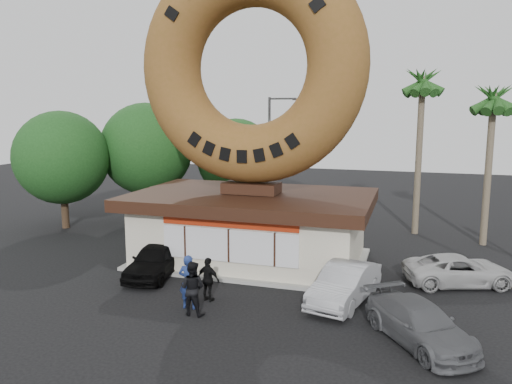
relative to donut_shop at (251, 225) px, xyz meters
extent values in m
plane|color=black|center=(0.00, -5.98, -1.77)|extent=(90.00, 90.00, 0.00)
cube|color=silver|center=(0.00, 0.02, -0.27)|extent=(10.00, 6.00, 3.00)
cube|color=#999993|center=(0.00, 0.02, -1.69)|extent=(10.60, 6.60, 0.15)
cube|color=#3F3F3F|center=(0.00, 0.02, 1.28)|extent=(10.00, 6.00, 0.10)
cube|color=black|center=(0.00, 0.02, 1.23)|extent=(11.20, 7.20, 0.55)
cube|color=silver|center=(0.00, -3.03, -0.22)|extent=(6.00, 0.12, 1.40)
cube|color=#AB290E|center=(0.00, -3.05, 0.78)|extent=(6.00, 0.10, 0.45)
cube|color=black|center=(0.00, 0.02, 1.78)|extent=(2.60, 1.40, 0.50)
torus|color=brown|center=(0.00, 0.02, 7.32)|extent=(10.57, 2.70, 10.57)
cylinder|color=#473321|center=(-9.50, 7.02, -0.12)|extent=(0.44, 0.44, 3.30)
sphere|color=#184117|center=(-9.50, 7.02, 2.88)|extent=(6.00, 6.00, 6.00)
cylinder|color=#473321|center=(-4.00, 9.02, -0.34)|extent=(0.44, 0.44, 2.86)
sphere|color=#184117|center=(-4.00, 9.02, 2.26)|extent=(5.20, 5.20, 5.20)
cylinder|color=#473321|center=(-13.00, 3.02, -0.23)|extent=(0.44, 0.44, 3.08)
sphere|color=#184117|center=(-13.00, 3.02, 2.57)|extent=(5.60, 5.60, 5.60)
cylinder|color=#726651|center=(7.50, 8.02, 2.73)|extent=(0.36, 0.36, 9.00)
cylinder|color=#726651|center=(11.00, 6.52, 2.23)|extent=(0.36, 0.36, 8.00)
cylinder|color=#59595E|center=(-2.00, 10.02, 2.23)|extent=(0.18, 0.18, 8.00)
cylinder|color=#59595E|center=(-1.10, 10.02, 6.13)|extent=(1.80, 0.12, 0.12)
cube|color=#59595E|center=(-0.20, 10.02, 6.08)|extent=(0.45, 0.20, 0.12)
imported|color=navy|center=(-0.38, -6.23, -0.76)|extent=(0.78, 0.55, 2.00)
imported|color=black|center=(-0.01, -6.71, -0.79)|extent=(0.97, 0.77, 1.94)
imported|color=black|center=(0.03, -5.36, -0.92)|extent=(1.06, 0.63, 1.69)
imported|color=black|center=(-3.30, -3.35, -1.05)|extent=(2.16, 4.39, 1.44)
imported|color=#A4A5A9|center=(4.97, -3.94, -1.05)|extent=(2.45, 4.60, 1.44)
imported|color=#5D5E62|center=(7.63, -6.59, -1.13)|extent=(3.98, 4.58, 1.27)
imported|color=#B9B9B9|center=(9.26, -0.59, -1.14)|extent=(4.90, 3.40, 1.24)
camera|label=1|loc=(7.17, -22.01, 5.40)|focal=35.00mm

